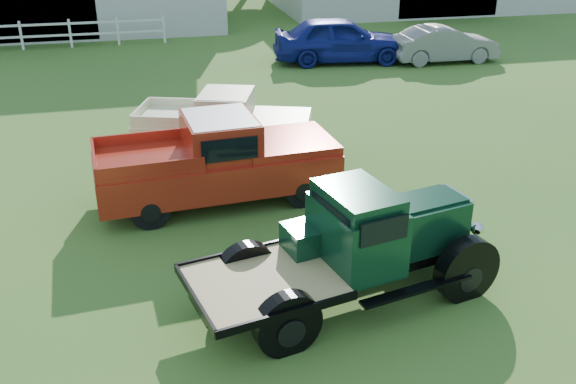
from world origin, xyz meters
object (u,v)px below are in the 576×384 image
object	(u,v)px
white_pickup	(223,125)
misc_car_grey	(444,44)
vintage_flatbed	(350,247)
red_pickup	(217,159)
misc_car_blue	(340,39)

from	to	relation	value
white_pickup	misc_car_grey	distance (m)	12.70
white_pickup	vintage_flatbed	bearing A→B (deg)	-61.76
red_pickup	white_pickup	xyz separation A→B (m)	(0.51, 2.55, -0.14)
red_pickup	misc_car_grey	bearing A→B (deg)	40.95
vintage_flatbed	misc_car_grey	xyz separation A→B (m)	(8.82, 14.75, -0.29)
red_pickup	misc_car_grey	distance (m)	14.79
red_pickup	misc_car_blue	distance (m)	13.13
vintage_flatbed	white_pickup	world-z (taller)	vintage_flatbed
vintage_flatbed	white_pickup	xyz separation A→B (m)	(-1.08, 6.79, -0.16)
misc_car_grey	red_pickup	bearing A→B (deg)	135.97
white_pickup	misc_car_blue	bearing A→B (deg)	75.68
red_pickup	misc_car_grey	world-z (taller)	red_pickup
vintage_flatbed	misc_car_grey	bearing A→B (deg)	46.95
white_pickup	misc_car_grey	world-z (taller)	white_pickup
vintage_flatbed	red_pickup	bearing A→B (deg)	98.33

